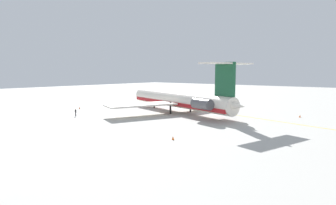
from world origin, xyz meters
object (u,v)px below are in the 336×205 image
object	(u,v)px
ground_crew_near_nose	(165,99)
ground_crew_near_tail	(76,111)
safety_cone_tail	(300,116)
main_jetliner	(181,100)
safety_cone_nose	(80,108)
safety_cone_wingtip	(173,138)

from	to	relation	value
ground_crew_near_nose	ground_crew_near_tail	distance (m)	37.34
ground_crew_near_nose	safety_cone_tail	distance (m)	45.39
main_jetliner	ground_crew_near_tail	bearing A→B (deg)	66.76
safety_cone_nose	safety_cone_tail	xyz separation A→B (m)	(-52.52, -23.41, 0.00)
ground_crew_near_nose	safety_cone_wingtip	world-z (taller)	ground_crew_near_nose
safety_cone_tail	ground_crew_near_nose	bearing A→B (deg)	-7.18
main_jetliner	ground_crew_near_nose	world-z (taller)	main_jetliner
safety_cone_nose	safety_cone_wingtip	world-z (taller)	same
safety_cone_wingtip	safety_cone_tail	world-z (taller)	same
main_jetliner	safety_cone_wingtip	bearing A→B (deg)	140.17
main_jetliner	safety_cone_tail	distance (m)	28.27
safety_cone_nose	ground_crew_near_nose	bearing A→B (deg)	-104.47
ground_crew_near_nose	safety_cone_wingtip	size ratio (longest dim) A/B	3.22
ground_crew_near_nose	ground_crew_near_tail	xyz separation A→B (m)	(-3.24, 37.20, 0.02)
safety_cone_nose	safety_cone_tail	distance (m)	57.50
ground_crew_near_tail	safety_cone_nose	xyz separation A→B (m)	(10.74, -8.12, -0.86)
safety_cone_wingtip	safety_cone_nose	bearing A→B (deg)	-15.35
ground_crew_near_tail	safety_cone_tail	distance (m)	52.35
main_jetliner	safety_cone_wingtip	distance (m)	28.48
safety_cone_wingtip	safety_cone_tail	size ratio (longest dim) A/B	1.00
ground_crew_near_tail	safety_cone_wingtip	bearing A→B (deg)	-19.37
main_jetliner	ground_crew_near_tail	world-z (taller)	main_jetliner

